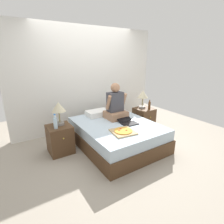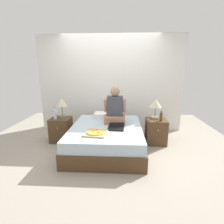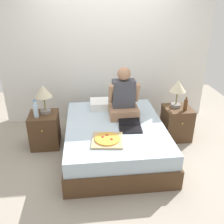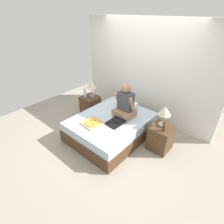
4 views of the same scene
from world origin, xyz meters
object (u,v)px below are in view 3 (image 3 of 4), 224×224
(water_bottle, at_px, (36,110))
(pizza_box, at_px, (107,140))
(nightstand_left, at_px, (45,130))
(lamp_on_left_nightstand, at_px, (43,93))
(bed, at_px, (115,139))
(beer_bottle, at_px, (186,105))
(nightstand_right, at_px, (177,123))
(person_seated, at_px, (124,99))
(laptop, at_px, (130,126))
(lamp_on_right_nightstand, at_px, (178,88))

(water_bottle, relative_size, pizza_box, 0.62)
(nightstand_left, relative_size, lamp_on_left_nightstand, 1.22)
(bed, relative_size, beer_bottle, 8.03)
(lamp_on_left_nightstand, relative_size, nightstand_right, 0.82)
(water_bottle, relative_size, person_seated, 0.35)
(laptop, bearing_deg, beer_bottle, 20.85)
(nightstand_right, xyz_separation_m, person_seated, (-0.92, -0.06, 0.50))
(beer_bottle, relative_size, person_seated, 0.29)
(nightstand_left, bearing_deg, beer_bottle, -2.56)
(bed, relative_size, person_seated, 2.37)
(nightstand_left, bearing_deg, water_bottle, -131.65)
(person_seated, bearing_deg, bed, -120.40)
(pizza_box, bearing_deg, beer_bottle, 27.66)
(water_bottle, relative_size, beer_bottle, 1.20)
(nightstand_right, bearing_deg, lamp_on_left_nightstand, 178.65)
(beer_bottle, bearing_deg, laptop, -159.15)
(bed, bearing_deg, person_seated, 59.60)
(water_bottle, bearing_deg, pizza_box, -34.59)
(water_bottle, distance_m, beer_bottle, 2.32)
(pizza_box, bearing_deg, lamp_on_right_nightstand, 34.67)
(lamp_on_right_nightstand, xyz_separation_m, pizza_box, (-1.21, -0.84, -0.37))
(lamp_on_right_nightstand, xyz_separation_m, person_seated, (-0.89, -0.11, -0.10))
(laptop, bearing_deg, water_bottle, 164.78)
(pizza_box, bearing_deg, person_seated, 66.28)
(nightstand_right, distance_m, laptop, 1.02)
(laptop, bearing_deg, pizza_box, -137.86)
(nightstand_left, relative_size, water_bottle, 1.99)
(nightstand_right, distance_m, lamp_on_right_nightstand, 0.60)
(laptop, relative_size, pizza_box, 0.97)
(lamp_on_left_nightstand, distance_m, nightstand_right, 2.21)
(pizza_box, bearing_deg, laptop, 42.14)
(water_bottle, distance_m, nightstand_right, 2.28)
(laptop, bearing_deg, person_seated, 95.49)
(nightstand_left, xyz_separation_m, laptop, (1.29, -0.46, 0.23))
(person_seated, bearing_deg, lamp_on_left_nightstand, 174.84)
(nightstand_left, relative_size, nightstand_right, 1.00)
(lamp_on_left_nightstand, xyz_separation_m, lamp_on_right_nightstand, (2.10, 0.00, 0.00))
(bed, height_order, beer_bottle, beer_bottle)
(nightstand_left, distance_m, water_bottle, 0.40)
(person_seated, bearing_deg, pizza_box, -113.72)
(lamp_on_right_nightstand, relative_size, laptop, 1.04)
(beer_bottle, bearing_deg, person_seated, 177.64)
(person_seated, distance_m, pizza_box, 0.84)
(beer_bottle, height_order, pizza_box, beer_bottle)
(person_seated, height_order, pizza_box, person_seated)
(lamp_on_left_nightstand, xyz_separation_m, person_seated, (1.21, -0.11, -0.10))
(lamp_on_right_nightstand, height_order, pizza_box, lamp_on_right_nightstand)
(nightstand_left, relative_size, laptop, 1.27)
(person_seated, bearing_deg, laptop, -84.51)
(lamp_on_right_nightstand, distance_m, laptop, 1.06)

